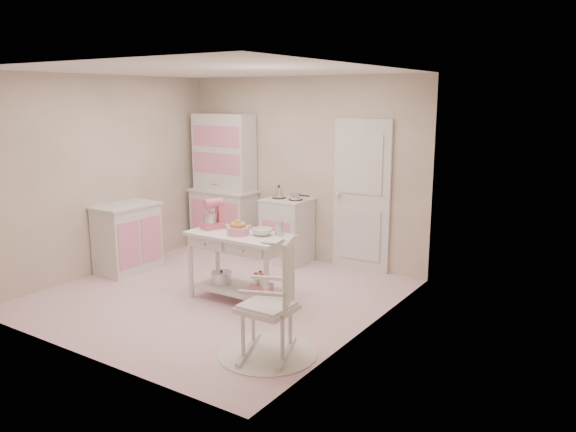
# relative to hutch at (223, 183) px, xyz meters

# --- Properties ---
(room_shell) EXTENTS (3.84, 3.84, 2.62)m
(room_shell) POSITION_rel_hutch_xyz_m (1.27, -1.66, 0.61)
(room_shell) COLOR #D08299
(room_shell) RESTS_ON ground
(door) EXTENTS (0.82, 0.05, 2.04)m
(door) POSITION_rel_hutch_xyz_m (2.22, 0.21, -0.02)
(door) COLOR silver
(door) RESTS_ON ground
(hutch) EXTENTS (1.06, 0.50, 2.08)m
(hutch) POSITION_rel_hutch_xyz_m (0.00, 0.00, 0.00)
(hutch) COLOR silver
(hutch) RESTS_ON ground
(stove) EXTENTS (0.62, 0.57, 0.92)m
(stove) POSITION_rel_hutch_xyz_m (1.20, -0.05, -0.58)
(stove) COLOR silver
(stove) RESTS_ON ground
(base_cabinet) EXTENTS (0.54, 0.84, 0.92)m
(base_cabinet) POSITION_rel_hutch_xyz_m (-0.36, -1.59, -0.58)
(base_cabinet) COLOR silver
(base_cabinet) RESTS_ON ground
(lace_rug) EXTENTS (0.92, 0.92, 0.01)m
(lace_rug) POSITION_rel_hutch_xyz_m (2.67, -2.61, -1.03)
(lace_rug) COLOR white
(lace_rug) RESTS_ON ground
(rocking_chair) EXTENTS (0.71, 0.85, 1.10)m
(rocking_chair) POSITION_rel_hutch_xyz_m (2.67, -2.61, -0.49)
(rocking_chair) COLOR silver
(rocking_chair) RESTS_ON ground
(work_table) EXTENTS (1.20, 0.60, 0.80)m
(work_table) POSITION_rel_hutch_xyz_m (1.60, -1.65, -0.64)
(work_table) COLOR silver
(work_table) RESTS_ON ground
(stand_mixer) EXTENTS (0.28, 0.33, 0.34)m
(stand_mixer) POSITION_rel_hutch_xyz_m (1.18, -1.63, -0.07)
(stand_mixer) COLOR #CC5670
(stand_mixer) RESTS_ON work_table
(cookie_tray) EXTENTS (0.34, 0.24, 0.02)m
(cookie_tray) POSITION_rel_hutch_xyz_m (1.45, -1.47, -0.23)
(cookie_tray) COLOR silver
(cookie_tray) RESTS_ON work_table
(bread_basket) EXTENTS (0.25, 0.25, 0.09)m
(bread_basket) POSITION_rel_hutch_xyz_m (1.62, -1.70, -0.19)
(bread_basket) COLOR pink
(bread_basket) RESTS_ON work_table
(mixing_bowl) EXTENTS (0.24, 0.24, 0.07)m
(mixing_bowl) POSITION_rel_hutch_xyz_m (1.86, -1.57, -0.20)
(mixing_bowl) COLOR silver
(mixing_bowl) RESTS_ON work_table
(metal_pitcher) EXTENTS (0.10, 0.10, 0.17)m
(metal_pitcher) POSITION_rel_hutch_xyz_m (2.04, -1.49, -0.16)
(metal_pitcher) COLOR silver
(metal_pitcher) RESTS_ON work_table
(recipe_book) EXTENTS (0.21, 0.26, 0.02)m
(recipe_book) POSITION_rel_hutch_xyz_m (2.05, -1.77, -0.23)
(recipe_book) COLOR silver
(recipe_book) RESTS_ON work_table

